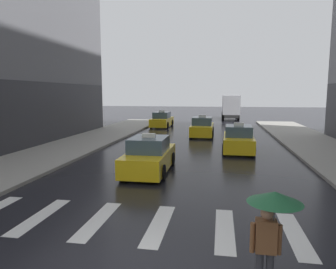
% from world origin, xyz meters
% --- Properties ---
extents(crosswalk_markings, '(11.30, 2.80, 0.01)m').
position_xyz_m(crosswalk_markings, '(-0.00, 3.00, 0.00)').
color(crosswalk_markings, silver).
rests_on(crosswalk_markings, ground).
extents(taxi_lead, '(1.95, 4.55, 1.80)m').
position_xyz_m(taxi_lead, '(-1.60, 8.72, 0.72)').
color(taxi_lead, yellow).
rests_on(taxi_lead, ground).
extents(taxi_second, '(2.01, 4.58, 1.80)m').
position_xyz_m(taxi_second, '(2.76, 14.72, 0.72)').
color(taxi_second, yellow).
rests_on(taxi_second, ground).
extents(taxi_third, '(1.94, 4.55, 1.80)m').
position_xyz_m(taxi_third, '(0.10, 21.25, 0.72)').
color(taxi_third, yellow).
rests_on(taxi_third, ground).
extents(taxi_fourth, '(2.01, 4.58, 1.80)m').
position_xyz_m(taxi_fourth, '(-4.62, 27.69, 0.72)').
color(taxi_fourth, yellow).
rests_on(taxi_fourth, ground).
extents(box_truck, '(2.34, 7.56, 3.35)m').
position_xyz_m(box_truck, '(2.96, 38.67, 1.85)').
color(box_truck, '#2D2D2D').
rests_on(box_truck, ground).
extents(pedestrian_with_umbrella, '(0.96, 0.96, 1.94)m').
position_xyz_m(pedestrian_with_umbrella, '(2.54, 0.37, 1.52)').
color(pedestrian_with_umbrella, '#333338').
rests_on(pedestrian_with_umbrella, ground).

